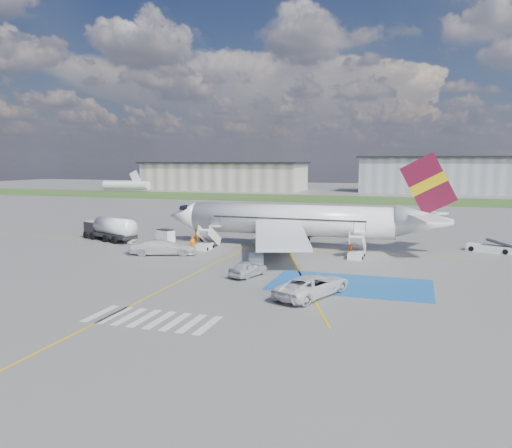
{
  "coord_description": "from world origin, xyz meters",
  "views": [
    {
      "loc": [
        15.34,
        -47.51,
        10.88
      ],
      "look_at": [
        -2.63,
        7.85,
        3.5
      ],
      "focal_mm": 35.0,
      "sensor_mm": 36.0,
      "label": 1
    }
  ],
  "objects_px": {
    "van_white_a": "(313,282)",
    "van_white_b": "(163,245)",
    "gpu_cart": "(166,237)",
    "fuel_tanker": "(110,231)",
    "car_silver_a": "(248,269)",
    "car_silver_b": "(256,258)",
    "airliner": "(302,220)",
    "belt_loader": "(490,249)"
  },
  "relations": [
    {
      "from": "gpu_cart",
      "to": "car_silver_b",
      "type": "relative_size",
      "value": 0.6
    },
    {
      "from": "belt_loader",
      "to": "car_silver_b",
      "type": "distance_m",
      "value": 29.1
    },
    {
      "from": "belt_loader",
      "to": "van_white_b",
      "type": "distance_m",
      "value": 39.02
    },
    {
      "from": "airliner",
      "to": "car_silver_b",
      "type": "bearing_deg",
      "value": -99.4
    },
    {
      "from": "fuel_tanker",
      "to": "van_white_b",
      "type": "relative_size",
      "value": 1.65
    },
    {
      "from": "fuel_tanker",
      "to": "car_silver_b",
      "type": "bearing_deg",
      "value": 1.77
    },
    {
      "from": "fuel_tanker",
      "to": "van_white_a",
      "type": "distance_m",
      "value": 37.46
    },
    {
      "from": "fuel_tanker",
      "to": "car_silver_a",
      "type": "height_order",
      "value": "fuel_tanker"
    },
    {
      "from": "gpu_cart",
      "to": "belt_loader",
      "type": "distance_m",
      "value": 40.61
    },
    {
      "from": "gpu_cart",
      "to": "van_white_a",
      "type": "relative_size",
      "value": 0.42
    },
    {
      "from": "van_white_a",
      "to": "fuel_tanker",
      "type": "bearing_deg",
      "value": -9.31
    },
    {
      "from": "airliner",
      "to": "gpu_cart",
      "type": "bearing_deg",
      "value": -170.22
    },
    {
      "from": "gpu_cart",
      "to": "van_white_a",
      "type": "bearing_deg",
      "value": -18.55
    },
    {
      "from": "belt_loader",
      "to": "gpu_cart",
      "type": "bearing_deg",
      "value": -154.47
    },
    {
      "from": "airliner",
      "to": "belt_loader",
      "type": "distance_m",
      "value": 22.79
    },
    {
      "from": "gpu_cart",
      "to": "airliner",
      "type": "bearing_deg",
      "value": 30.56
    },
    {
      "from": "gpu_cart",
      "to": "fuel_tanker",
      "type": "bearing_deg",
      "value": -157.31
    },
    {
      "from": "van_white_a",
      "to": "van_white_b",
      "type": "relative_size",
      "value": 1.06
    },
    {
      "from": "fuel_tanker",
      "to": "gpu_cart",
      "type": "bearing_deg",
      "value": 24.53
    },
    {
      "from": "fuel_tanker",
      "to": "car_silver_a",
      "type": "bearing_deg",
      "value": -7.35
    },
    {
      "from": "van_white_a",
      "to": "van_white_b",
      "type": "xyz_separation_m",
      "value": [
        -20.25,
        12.26,
        -0.01
      ]
    },
    {
      "from": "airliner",
      "to": "gpu_cart",
      "type": "height_order",
      "value": "airliner"
    },
    {
      "from": "fuel_tanker",
      "to": "van_white_a",
      "type": "bearing_deg",
      "value": -8.26
    },
    {
      "from": "car_silver_a",
      "to": "car_silver_b",
      "type": "xyz_separation_m",
      "value": [
        -0.9,
        5.23,
        -0.04
      ]
    },
    {
      "from": "car_silver_a",
      "to": "car_silver_b",
      "type": "bearing_deg",
      "value": -62.77
    },
    {
      "from": "airliner",
      "to": "car_silver_a",
      "type": "xyz_separation_m",
      "value": [
        -1.17,
        -17.72,
        -2.63
      ]
    },
    {
      "from": "fuel_tanker",
      "to": "car_silver_b",
      "type": "distance_m",
      "value": 25.72
    },
    {
      "from": "fuel_tanker",
      "to": "car_silver_b",
      "type": "height_order",
      "value": "fuel_tanker"
    },
    {
      "from": "car_silver_b",
      "to": "van_white_a",
      "type": "relative_size",
      "value": 0.7
    },
    {
      "from": "car_silver_b",
      "to": "van_white_b",
      "type": "relative_size",
      "value": 0.74
    },
    {
      "from": "belt_loader",
      "to": "car_silver_a",
      "type": "xyz_separation_m",
      "value": [
        -23.51,
        -21.06,
        0.36
      ]
    },
    {
      "from": "fuel_tanker",
      "to": "car_silver_a",
      "type": "relative_size",
      "value": 2.16
    },
    {
      "from": "van_white_b",
      "to": "fuel_tanker",
      "type": "bearing_deg",
      "value": 42.0
    },
    {
      "from": "car_silver_b",
      "to": "van_white_b",
      "type": "xyz_separation_m",
      "value": [
        -12.13,
        2.19,
        0.43
      ]
    },
    {
      "from": "fuel_tanker",
      "to": "van_white_a",
      "type": "height_order",
      "value": "fuel_tanker"
    },
    {
      "from": "car_silver_a",
      "to": "gpu_cart",
      "type": "bearing_deg",
      "value": -24.04
    },
    {
      "from": "gpu_cart",
      "to": "car_silver_a",
      "type": "xyz_separation_m",
      "value": [
        16.59,
        -14.66,
        -0.09
      ]
    },
    {
      "from": "car_silver_b",
      "to": "airliner",
      "type": "bearing_deg",
      "value": -117.6
    },
    {
      "from": "gpu_cart",
      "to": "van_white_b",
      "type": "relative_size",
      "value": 0.44
    },
    {
      "from": "car_silver_a",
      "to": "belt_loader",
      "type": "bearing_deg",
      "value": -120.73
    },
    {
      "from": "car_silver_a",
      "to": "car_silver_b",
      "type": "relative_size",
      "value": 1.03
    },
    {
      "from": "van_white_b",
      "to": "belt_loader",
      "type": "bearing_deg",
      "value": -87.17
    }
  ]
}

